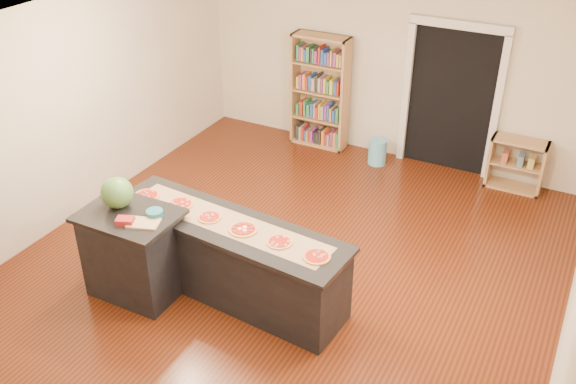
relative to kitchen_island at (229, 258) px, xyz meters
The scene contains 18 objects.
room 1.13m from the kitchen_island, 56.50° to the left, with size 6.00×7.00×2.80m.
doorway 4.23m from the kitchen_island, 72.68° to the left, with size 1.40×0.09×2.21m.
kitchen_island is the anchor object (origin of this frame).
side_counter 1.02m from the kitchen_island, 153.42° to the right, with size 1.02×0.74×1.01m.
bookshelf 3.90m from the kitchen_island, 100.83° to the left, with size 0.89×0.31×1.77m, color tan.
low_shelf 4.45m from the kitchen_island, 58.79° to the left, with size 0.75×0.32×0.75m, color tan.
waste_bin 3.63m from the kitchen_island, 84.61° to the left, with size 0.27×0.27×0.39m, color #64BCE0.
kraft_paper 0.45m from the kitchen_island, 85.17° to the left, with size 2.36×0.43×0.00m, color #997A4F.
watermelon 1.36m from the kitchen_island, 160.50° to the right, with size 0.34×0.34×0.34m, color #144214.
cutting_board 1.01m from the kitchen_island, 140.28° to the right, with size 0.32×0.21×0.02m, color tan.
package_red 1.18m from the kitchen_island, 143.11° to the right, with size 0.18×0.13×0.06m, color maroon.
package_teal 0.94m from the kitchen_island, 150.38° to the right, with size 0.18×0.18×0.07m, color #195966.
pizza_a 1.18m from the kitchen_island, behind, with size 0.27×0.27×0.02m.
pizza_b 0.80m from the kitchen_island, behind, with size 0.30×0.30×0.02m.
pizza_c 0.51m from the kitchen_island, behind, with size 0.27×0.27×0.02m.
pizza_d 0.51m from the kitchen_island, ahead, with size 0.30×0.30×0.02m.
pizza_e 0.80m from the kitchen_island, ahead, with size 0.26×0.26×0.02m.
pizza_f 1.18m from the kitchen_island, ahead, with size 0.27×0.27×0.02m.
Camera 1 is at (2.81, -5.15, 4.56)m, focal length 40.00 mm.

